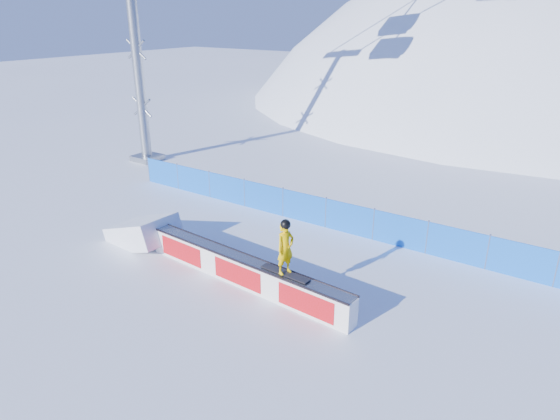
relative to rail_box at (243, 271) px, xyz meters
The scene contains 6 objects.
ground 1.27m from the rail_box, 39.30° to the left, with size 160.00×160.00×0.00m, color white.
snow_hill 46.58m from the rail_box, 88.77° to the left, with size 64.00×64.00×64.00m.
safety_fence 5.33m from the rail_box, 80.08° to the left, with size 22.05×0.05×1.30m.
rail_box is the anchor object (origin of this frame).
snow_ramp 4.90m from the rail_box, behind, with size 2.49×1.66×0.93m, color white, non-canonical shape.
snowboarder 2.09m from the rail_box, ahead, with size 1.61×0.64×1.66m.
Camera 1 is at (7.67, -11.20, 7.85)m, focal length 32.00 mm.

